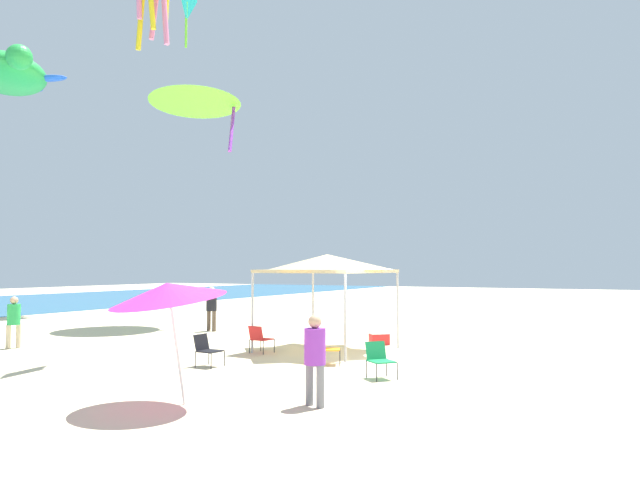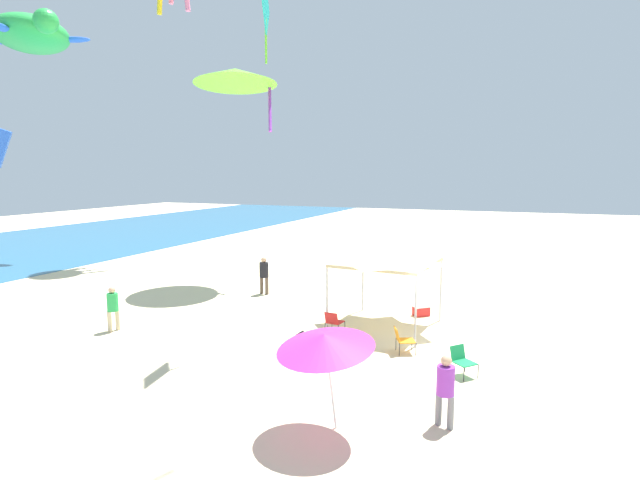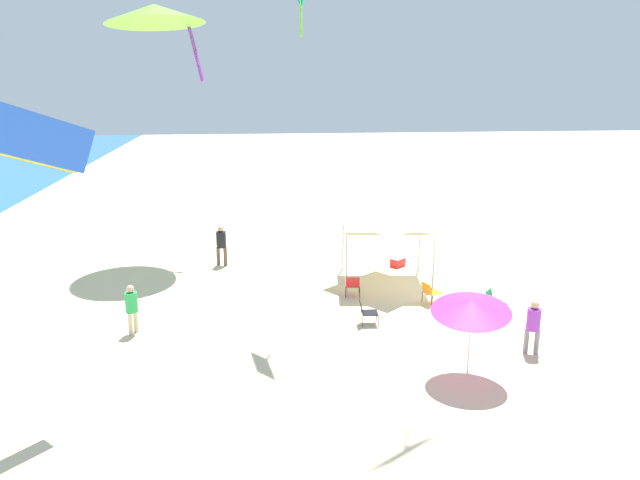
{
  "view_description": "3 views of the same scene",
  "coord_description": "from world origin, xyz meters",
  "px_view_note": "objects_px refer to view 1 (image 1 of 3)",
  "views": [
    {
      "loc": [
        -15.19,
        -5.82,
        2.54
      ],
      "look_at": [
        1.8,
        2.96,
        3.42
      ],
      "focal_mm": 33.48,
      "sensor_mm": 36.0,
      "label": 1
    },
    {
      "loc": [
        -16.39,
        -2.1,
        5.68
      ],
      "look_at": [
        1.28,
        5.05,
        3.1
      ],
      "focal_mm": 28.33,
      "sensor_mm": 36.0,
      "label": 2
    },
    {
      "loc": [
        -21.65,
        7.08,
        8.16
      ],
      "look_at": [
        0.94,
        5.03,
        1.88
      ],
      "focal_mm": 34.73,
      "sensor_mm": 36.0,
      "label": 3
    }
  ],
  "objects_px": {
    "canopy_tent": "(327,264)",
    "kite_turtle_green": "(7,73)",
    "beach_umbrella": "(168,292)",
    "folding_chair_facing_ocean": "(379,357)",
    "cooler_box": "(379,339)",
    "person_beachcomber": "(212,305)",
    "folding_chair_near_cooler": "(206,348)",
    "person_by_tent": "(315,352)",
    "folding_chair_right_of_tent": "(325,347)",
    "kite_delta_lime": "(195,95)",
    "person_far_stroller": "(14,318)",
    "folding_chair_left_of_tent": "(259,337)"
  },
  "relations": [
    {
      "from": "person_far_stroller",
      "to": "beach_umbrella",
      "type": "bearing_deg",
      "value": -89.53
    },
    {
      "from": "folding_chair_left_of_tent",
      "to": "kite_turtle_green",
      "type": "bearing_deg",
      "value": -12.63
    },
    {
      "from": "canopy_tent",
      "to": "kite_turtle_green",
      "type": "xyz_separation_m",
      "value": [
        6.87,
        25.52,
        11.84
      ]
    },
    {
      "from": "canopy_tent",
      "to": "kite_turtle_green",
      "type": "relative_size",
      "value": 0.5
    },
    {
      "from": "folding_chair_facing_ocean",
      "to": "person_far_stroller",
      "type": "distance_m",
      "value": 12.09
    },
    {
      "from": "kite_turtle_green",
      "to": "kite_delta_lime",
      "type": "bearing_deg",
      "value": 15.89
    },
    {
      "from": "beach_umbrella",
      "to": "folding_chair_right_of_tent",
      "type": "relative_size",
      "value": 3.04
    },
    {
      "from": "canopy_tent",
      "to": "folding_chair_near_cooler",
      "type": "relative_size",
      "value": 4.48
    },
    {
      "from": "canopy_tent",
      "to": "folding_chair_facing_ocean",
      "type": "distance_m",
      "value": 5.21
    },
    {
      "from": "person_beachcomber",
      "to": "kite_delta_lime",
      "type": "height_order",
      "value": "kite_delta_lime"
    },
    {
      "from": "folding_chair_near_cooler",
      "to": "person_beachcomber",
      "type": "height_order",
      "value": "person_beachcomber"
    },
    {
      "from": "person_far_stroller",
      "to": "folding_chair_near_cooler",
      "type": "bearing_deg",
      "value": -67.47
    },
    {
      "from": "person_far_stroller",
      "to": "folding_chair_left_of_tent",
      "type": "bearing_deg",
      "value": -48.21
    },
    {
      "from": "person_beachcomber",
      "to": "person_far_stroller",
      "type": "height_order",
      "value": "person_beachcomber"
    },
    {
      "from": "folding_chair_facing_ocean",
      "to": "kite_turtle_green",
      "type": "height_order",
      "value": "kite_turtle_green"
    },
    {
      "from": "folding_chair_near_cooler",
      "to": "person_by_tent",
      "type": "height_order",
      "value": "person_by_tent"
    },
    {
      "from": "folding_chair_facing_ocean",
      "to": "person_beachcomber",
      "type": "xyz_separation_m",
      "value": [
        6.34,
        9.68,
        0.56
      ]
    },
    {
      "from": "folding_chair_left_of_tent",
      "to": "folding_chair_facing_ocean",
      "type": "height_order",
      "value": "same"
    },
    {
      "from": "kite_delta_lime",
      "to": "folding_chair_facing_ocean",
      "type": "bearing_deg",
      "value": 117.92
    },
    {
      "from": "canopy_tent",
      "to": "folding_chair_facing_ocean",
      "type": "xyz_separation_m",
      "value": [
        -3.56,
        -3.12,
        -2.17
      ]
    },
    {
      "from": "person_by_tent",
      "to": "kite_turtle_green",
      "type": "xyz_separation_m",
      "value": [
        13.57,
        28.63,
        13.51
      ]
    },
    {
      "from": "person_beachcomber",
      "to": "beach_umbrella",
      "type": "bearing_deg",
      "value": 135.09
    },
    {
      "from": "person_far_stroller",
      "to": "folding_chair_facing_ocean",
      "type": "bearing_deg",
      "value": -65.09
    },
    {
      "from": "folding_chair_near_cooler",
      "to": "kite_turtle_green",
      "type": "xyz_separation_m",
      "value": [
        10.97,
        24.1,
        14.01
      ]
    },
    {
      "from": "kite_delta_lime",
      "to": "folding_chair_near_cooler",
      "type": "bearing_deg",
      "value": 102.98
    },
    {
      "from": "beach_umbrella",
      "to": "folding_chair_facing_ocean",
      "type": "xyz_separation_m",
      "value": [
        4.43,
        -2.39,
        -1.62
      ]
    },
    {
      "from": "person_by_tent",
      "to": "person_far_stroller",
      "type": "relative_size",
      "value": 1.03
    },
    {
      "from": "canopy_tent",
      "to": "person_far_stroller",
      "type": "height_order",
      "value": "canopy_tent"
    },
    {
      "from": "folding_chair_near_cooler",
      "to": "person_beachcomber",
      "type": "xyz_separation_m",
      "value": [
        6.87,
        5.15,
        0.56
      ]
    },
    {
      "from": "folding_chair_near_cooler",
      "to": "folding_chair_left_of_tent",
      "type": "distance_m",
      "value": 2.61
    },
    {
      "from": "beach_umbrella",
      "to": "folding_chair_facing_ocean",
      "type": "relative_size",
      "value": 3.04
    },
    {
      "from": "cooler_box",
      "to": "kite_delta_lime",
      "type": "height_order",
      "value": "kite_delta_lime"
    },
    {
      "from": "person_beachcomber",
      "to": "kite_turtle_green",
      "type": "distance_m",
      "value": 23.61
    },
    {
      "from": "canopy_tent",
      "to": "folding_chair_right_of_tent",
      "type": "height_order",
      "value": "canopy_tent"
    },
    {
      "from": "beach_umbrella",
      "to": "person_far_stroller",
      "type": "relative_size",
      "value": 1.53
    },
    {
      "from": "person_by_tent",
      "to": "person_beachcomber",
      "type": "distance_m",
      "value": 13.54
    },
    {
      "from": "beach_umbrella",
      "to": "kite_turtle_green",
      "type": "height_order",
      "value": "kite_turtle_green"
    },
    {
      "from": "cooler_box",
      "to": "kite_delta_lime",
      "type": "xyz_separation_m",
      "value": [
        2.72,
        9.95,
        10.15
      ]
    },
    {
      "from": "folding_chair_near_cooler",
      "to": "folding_chair_facing_ocean",
      "type": "xyz_separation_m",
      "value": [
        0.53,
        -4.54,
        0.0
      ]
    },
    {
      "from": "kite_delta_lime",
      "to": "person_by_tent",
      "type": "bearing_deg",
      "value": 108.89
    },
    {
      "from": "cooler_box",
      "to": "person_beachcomber",
      "type": "xyz_separation_m",
      "value": [
        0.84,
        7.5,
        0.83
      ]
    },
    {
      "from": "cooler_box",
      "to": "person_beachcomber",
      "type": "height_order",
      "value": "person_beachcomber"
    },
    {
      "from": "beach_umbrella",
      "to": "person_far_stroller",
      "type": "bearing_deg",
      "value": 68.36
    },
    {
      "from": "cooler_box",
      "to": "person_far_stroller",
      "type": "height_order",
      "value": "person_far_stroller"
    },
    {
      "from": "canopy_tent",
      "to": "folding_chair_right_of_tent",
      "type": "distance_m",
      "value": 3.48
    },
    {
      "from": "canopy_tent",
      "to": "folding_chair_right_of_tent",
      "type": "bearing_deg",
      "value": -154.35
    },
    {
      "from": "person_far_stroller",
      "to": "kite_delta_lime",
      "type": "relative_size",
      "value": 0.29
    },
    {
      "from": "person_by_tent",
      "to": "kite_delta_lime",
      "type": "distance_m",
      "value": 19.06
    },
    {
      "from": "folding_chair_facing_ocean",
      "to": "person_by_tent",
      "type": "distance_m",
      "value": 3.18
    },
    {
      "from": "person_far_stroller",
      "to": "kite_turtle_green",
      "type": "xyz_separation_m",
      "value": [
        11.02,
        16.58,
        13.53
      ]
    }
  ]
}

